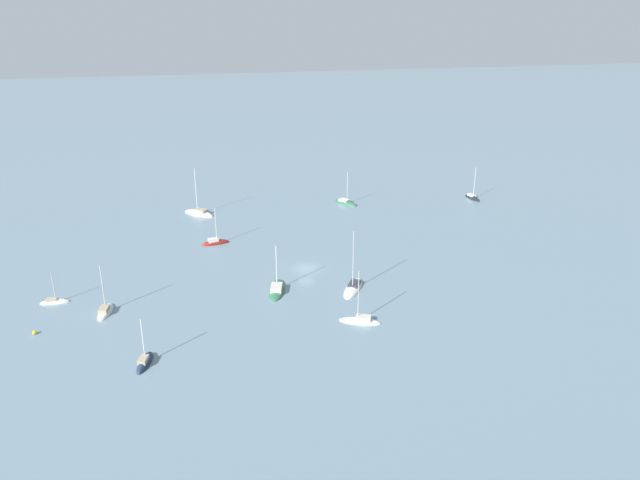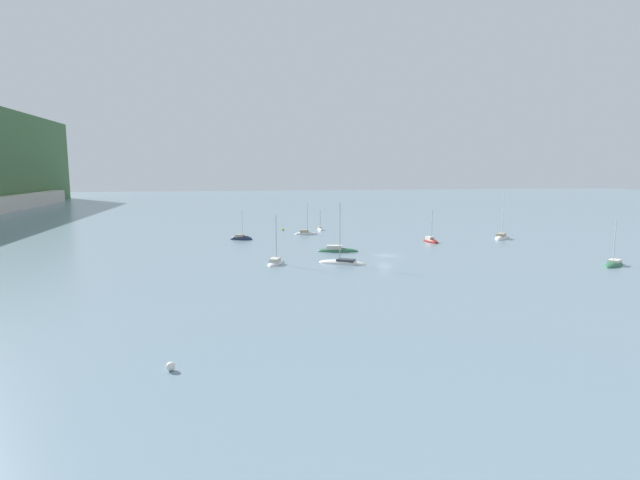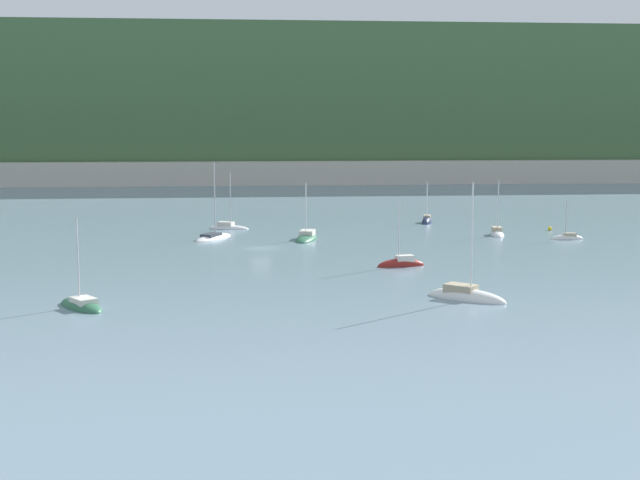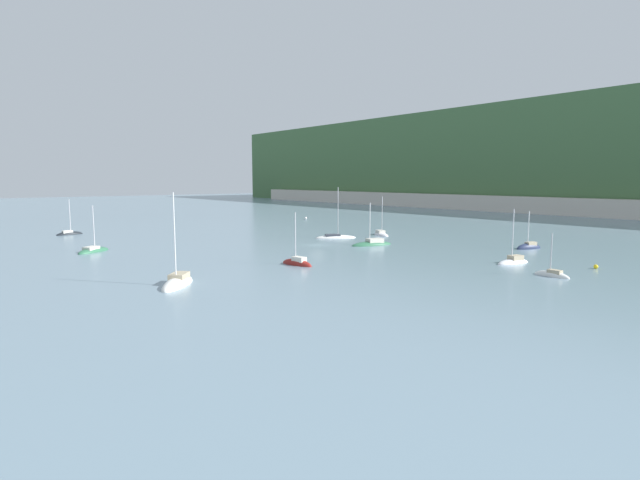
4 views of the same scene
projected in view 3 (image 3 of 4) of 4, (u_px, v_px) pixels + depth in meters
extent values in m
plane|color=slate|center=(261.00, 248.00, 111.98)|extent=(600.00, 600.00, 0.00)
cube|color=#42663D|center=(245.00, 105.00, 261.70)|extent=(430.89, 79.00, 40.75)
cube|color=beige|center=(248.00, 173.00, 221.59)|extent=(366.25, 6.00, 5.79)
ellipsoid|color=maroon|center=(401.00, 266.00, 98.13)|extent=(5.66, 2.52, 1.71)
cube|color=silver|center=(405.00, 259.00, 98.13)|extent=(2.13, 1.44, 0.73)
cylinder|color=silver|center=(399.00, 231.00, 97.53)|extent=(0.14, 0.14, 6.93)
ellipsoid|color=silver|center=(229.00, 229.00, 132.10)|extent=(6.59, 4.41, 1.18)
cube|color=beige|center=(226.00, 224.00, 132.16)|extent=(2.65, 2.24, 0.70)
cylinder|color=#B2B2B7|center=(230.00, 200.00, 131.43)|extent=(0.14, 0.14, 7.99)
ellipsoid|color=white|center=(214.00, 239.00, 120.93)|extent=(6.23, 8.42, 1.30)
cube|color=#333842|center=(211.00, 235.00, 120.25)|extent=(2.95, 3.43, 0.45)
cylinder|color=#B2B2B7|center=(215.00, 199.00, 120.59)|extent=(0.14, 0.14, 10.03)
ellipsoid|color=silver|center=(497.00, 235.00, 124.49)|extent=(2.85, 6.02, 1.39)
cube|color=tan|center=(497.00, 230.00, 124.84)|extent=(1.64, 2.28, 0.77)
cylinder|color=silver|center=(498.00, 206.00, 123.66)|extent=(0.14, 0.14, 7.44)
ellipsoid|color=#2D6647|center=(81.00, 308.00, 76.40)|extent=(5.58, 6.71, 1.49)
cube|color=silver|center=(84.00, 301.00, 75.91)|extent=(2.66, 2.86, 0.55)
cylinder|color=silver|center=(78.00, 261.00, 76.11)|extent=(0.14, 0.14, 7.26)
ellipsoid|color=#2D6647|center=(307.00, 240.00, 120.08)|extent=(4.50, 8.52, 1.47)
cube|color=beige|center=(307.00, 233.00, 120.61)|extent=(2.47, 3.28, 0.80)
cylinder|color=silver|center=(306.00, 210.00, 119.14)|extent=(0.14, 0.14, 7.37)
ellipsoid|color=white|center=(567.00, 239.00, 120.28)|extent=(4.55, 1.37, 1.35)
cube|color=tan|center=(570.00, 235.00, 120.22)|extent=(1.65, 0.92, 0.51)
cylinder|color=#B2B2B7|center=(566.00, 218.00, 119.88)|extent=(0.14, 0.14, 5.01)
ellipsoid|color=white|center=(467.00, 299.00, 79.99)|extent=(7.33, 6.95, 1.93)
cube|color=tan|center=(461.00, 288.00, 80.23)|extent=(3.19, 3.11, 0.76)
cylinder|color=silver|center=(472.00, 238.00, 79.02)|extent=(0.14, 0.14, 10.02)
ellipsoid|color=#232D4C|center=(427.00, 223.00, 139.76)|extent=(2.89, 5.40, 1.99)
cube|color=tan|center=(427.00, 217.00, 140.04)|extent=(1.53, 2.09, 0.65)
cylinder|color=silver|center=(427.00, 201.00, 139.03)|extent=(0.14, 0.14, 5.99)
sphere|color=yellow|center=(550.00, 228.00, 129.99)|extent=(0.60, 0.60, 0.60)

